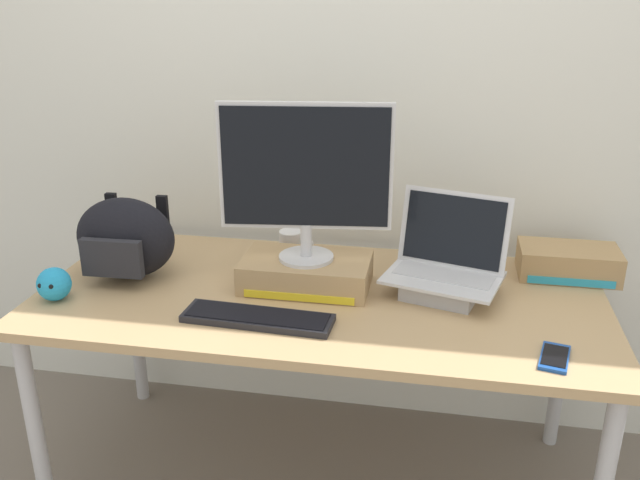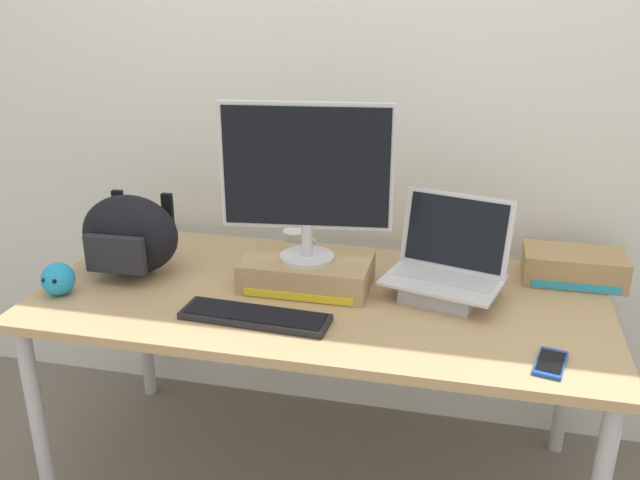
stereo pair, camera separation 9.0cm
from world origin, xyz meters
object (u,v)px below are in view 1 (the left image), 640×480
(messenger_backpack, at_px, (125,238))
(toner_box_cyan, at_px, (568,262))
(external_keyboard, at_px, (258,318))
(open_laptop, at_px, (444,275))
(toner_box_yellow, at_px, (306,272))
(plush_toy, at_px, (54,284))
(coffee_mug, at_px, (292,245))
(cell_phone, at_px, (555,357))
(desktop_monitor, at_px, (306,176))

(messenger_backpack, distance_m, toner_box_cyan, 1.47)
(external_keyboard, bearing_deg, messenger_backpack, 158.18)
(open_laptop, height_order, external_keyboard, open_laptop)
(toner_box_yellow, relative_size, open_laptop, 1.02)
(external_keyboard, distance_m, messenger_backpack, 0.57)
(plush_toy, relative_size, toner_box_cyan, 0.33)
(external_keyboard, distance_m, coffee_mug, 0.48)
(open_laptop, bearing_deg, plush_toy, -152.02)
(open_laptop, relative_size, cell_phone, 2.58)
(coffee_mug, distance_m, toner_box_cyan, 0.94)
(toner_box_yellow, height_order, coffee_mug, coffee_mug)
(external_keyboard, relative_size, toner_box_cyan, 1.39)
(coffee_mug, height_order, cell_phone, coffee_mug)
(external_keyboard, height_order, messenger_backpack, messenger_backpack)
(coffee_mug, relative_size, plush_toy, 1.18)
(coffee_mug, bearing_deg, desktop_monitor, -65.91)
(open_laptop, xyz_separation_m, coffee_mug, (-0.53, 0.19, -0.01))
(toner_box_yellow, relative_size, plush_toy, 3.91)
(desktop_monitor, height_order, plush_toy, desktop_monitor)
(open_laptop, bearing_deg, desktop_monitor, -161.07)
(desktop_monitor, bearing_deg, toner_box_yellow, 92.50)
(messenger_backpack, bearing_deg, plush_toy, -126.30)
(desktop_monitor, xyz_separation_m, external_keyboard, (-0.09, -0.26, -0.36))
(external_keyboard, relative_size, messenger_backpack, 1.33)
(toner_box_yellow, xyz_separation_m, coffee_mug, (-0.10, 0.22, 0.00))
(desktop_monitor, distance_m, plush_toy, 0.84)
(messenger_backpack, bearing_deg, external_keyboard, -26.37)
(open_laptop, bearing_deg, coffee_mug, 175.78)
(toner_box_yellow, xyz_separation_m, external_keyboard, (-0.09, -0.26, -0.04))
(coffee_mug, distance_m, plush_toy, 0.79)
(desktop_monitor, height_order, coffee_mug, desktop_monitor)
(toner_box_cyan, bearing_deg, toner_box_yellow, -164.36)
(external_keyboard, xyz_separation_m, messenger_backpack, (-0.51, 0.24, 0.12))
(messenger_backpack, relative_size, cell_phone, 2.16)
(coffee_mug, xyz_separation_m, cell_phone, (0.83, -0.54, -0.05))
(plush_toy, bearing_deg, messenger_backpack, 55.27)
(desktop_monitor, distance_m, cell_phone, 0.88)
(toner_box_yellow, bearing_deg, external_keyboard, -108.79)
(open_laptop, xyz_separation_m, toner_box_cyan, (0.40, 0.21, -0.01))
(plush_toy, bearing_deg, open_laptop, 12.62)
(messenger_backpack, height_order, toner_box_cyan, messenger_backpack)
(cell_phone, distance_m, toner_box_cyan, 0.58)
(external_keyboard, bearing_deg, toner_box_cyan, 31.24)
(messenger_backpack, distance_m, plush_toy, 0.27)
(desktop_monitor, relative_size, toner_box_cyan, 1.66)
(toner_box_yellow, distance_m, open_laptop, 0.44)
(open_laptop, height_order, cell_phone, open_laptop)
(toner_box_yellow, relative_size, desktop_monitor, 0.77)
(toner_box_yellow, distance_m, coffee_mug, 0.24)
(desktop_monitor, bearing_deg, external_keyboard, -115.98)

